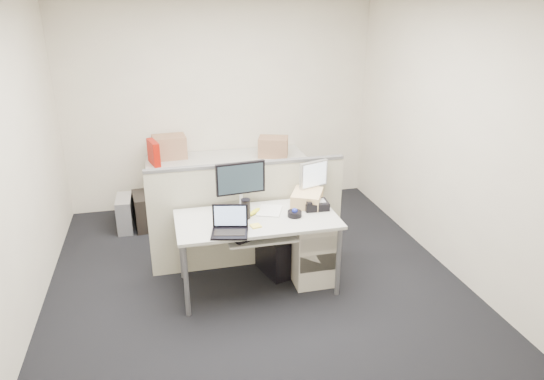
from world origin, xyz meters
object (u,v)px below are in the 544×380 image
object	(u,v)px
monitor_main	(241,186)
laptop	(229,222)
desk	(257,224)
desk_phone	(316,205)

from	to	relation	value
monitor_main	laptop	bearing A→B (deg)	-116.62
desk	desk_phone	size ratio (longest dim) A/B	6.44
monitor_main	desk_phone	xyz separation A→B (m)	(0.71, -0.16, -0.20)
desk	monitor_main	bearing A→B (deg)	114.02
desk	laptop	distance (m)	0.45
monitor_main	desk_phone	distance (m)	0.75
laptop	desk_phone	world-z (taller)	laptop
laptop	monitor_main	bearing A→B (deg)	82.29
desk	laptop	xyz separation A→B (m)	(-0.30, -0.28, 0.18)
monitor_main	laptop	size ratio (longest dim) A/B	1.53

